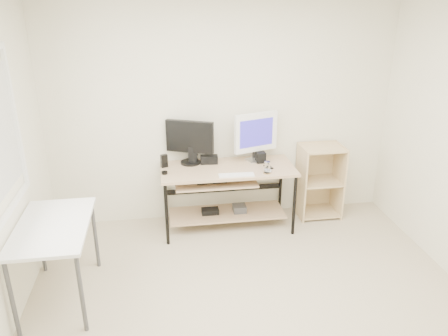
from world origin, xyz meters
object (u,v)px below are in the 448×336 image
Objects in this scene: audio_controller at (164,161)px; desk at (225,185)px; side_table at (53,233)px; shelf_unit at (318,180)px; white_imac at (256,134)px; black_monitor at (190,139)px.

desk is at bearing -29.63° from audio_controller.
side_table is 1.11× the size of shelf_unit.
black_monitor is at bearing 160.32° from white_imac.
black_monitor is 3.59× the size of audio_controller.
white_imac is (0.38, 0.16, 0.54)m from desk.
side_table is 1.54m from audio_controller.
white_imac is (2.03, 1.22, 0.41)m from side_table.
desk is 1.50× the size of side_table.
shelf_unit is 1.58× the size of white_imac.
black_monitor is at bearing -6.30° from audio_controller.
black_monitor is at bearing 178.85° from shelf_unit.
shelf_unit is 1.89m from audio_controller.
desk is 1.97m from side_table.
white_imac is at bearing 179.91° from shelf_unit.
shelf_unit reaches higher than audio_controller.
side_table is at bearing -113.02° from black_monitor.
white_imac reaches higher than side_table.
shelf_unit is 1.66m from black_monitor.
shelf_unit is at bearing -18.25° from audio_controller.
desk is 2.84× the size of black_monitor.
black_monitor is (-0.38, 0.19, 0.50)m from desk.
shelf_unit reaches higher than side_table.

